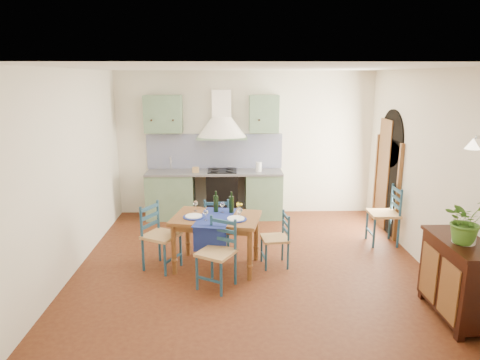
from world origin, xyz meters
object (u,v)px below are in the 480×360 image
object	(u,v)px
dining_table	(217,222)
potted_plant	(466,220)
sideboard	(459,276)
chair_near	(217,253)

from	to	relation	value
dining_table	potted_plant	world-z (taller)	potted_plant
sideboard	potted_plant	xyz separation A→B (m)	(-0.03, -0.05, 0.68)
chair_near	potted_plant	distance (m)	2.93
chair_near	potted_plant	xyz separation A→B (m)	(2.70, -0.87, 0.72)
chair_near	dining_table	bearing A→B (deg)	92.53
dining_table	potted_plant	bearing A→B (deg)	-28.12
potted_plant	sideboard	bearing A→B (deg)	59.03
dining_table	sideboard	xyz separation A→B (m)	(2.76, -1.41, -0.17)
chair_near	sideboard	bearing A→B (deg)	-16.75
dining_table	potted_plant	size ratio (longest dim) A/B	2.63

